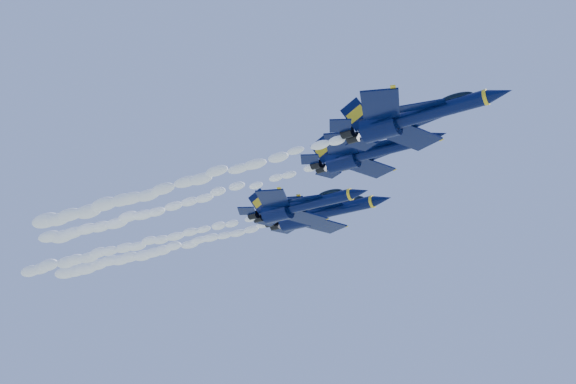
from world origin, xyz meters
The scene contains 8 objects.
jet_lead centered at (15.53, -13.28, 151.30)m, with size 16.41×13.46×6.10m.
smoke_trail_jet_lead centered at (-13.60, -13.28, 150.87)m, with size 44.22×1.96×1.76m, color white.
jet_second centered at (7.86, -6.66, 152.37)m, with size 15.30×12.55×5.69m.
smoke_trail_jet_second centered at (-20.79, -6.66, 151.95)m, with size 44.22×1.83×1.64m, color white.
jet_third centered at (-6.00, 2.45, 152.43)m, with size 16.68×13.68×6.20m.
smoke_trail_jet_third centered at (-35.24, 2.45, 152.00)m, with size 44.22×1.99×1.79m, color white.
jet_fourth centered at (-9.67, 14.09, 156.12)m, with size 19.67×16.14×7.31m.
smoke_trail_jet_fourth centered at (-40.19, 14.09, 155.67)m, with size 44.22×2.35×2.11m, color white.
Camera 1 is at (36.42, -69.76, 118.19)m, focal length 45.00 mm.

